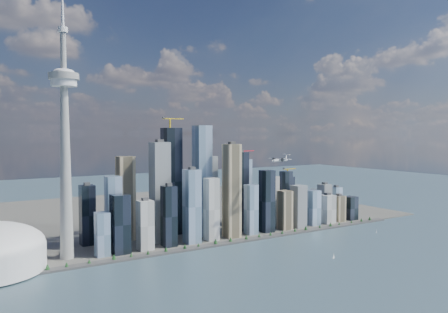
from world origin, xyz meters
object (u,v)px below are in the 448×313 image
sailboat_west (334,257)px  sailboat_east (376,231)px  airplane (280,160)px  needle_tower (65,139)px

sailboat_west → sailboat_east: sailboat_west is taller
airplane → needle_tower: bearing=149.6°
airplane → sailboat_east: airplane is taller
needle_tower → sailboat_west: needle_tower is taller
airplane → sailboat_west: airplane is taller
needle_tower → sailboat_west: bearing=-30.5°
sailboat_east → sailboat_west: bearing=-175.2°
airplane → sailboat_east: bearing=-31.1°
airplane → sailboat_east: (257.41, -60.76, -183.30)m
needle_tower → sailboat_west: (450.47, -265.10, -232.62)m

